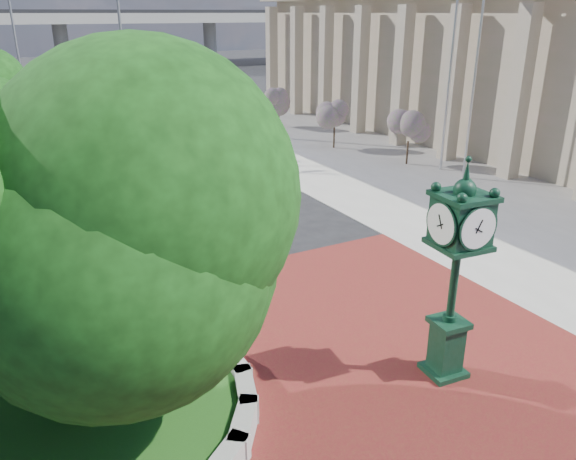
{
  "coord_description": "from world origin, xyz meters",
  "views": [
    {
      "loc": [
        -5.54,
        -9.28,
        7.22
      ],
      "look_at": [
        0.34,
        1.5,
        2.44
      ],
      "focal_mm": 35.0,
      "sensor_mm": 36.0,
      "label": 1
    }
  ],
  "objects_px": {
    "parked_car": "(122,104)",
    "street_lamp_far": "(18,31)",
    "post_clock": "(456,265)",
    "street_lamp_near": "(125,33)",
    "flagpole_b": "(451,60)",
    "flagpole_a": "(475,73)"
  },
  "relations": [
    {
      "from": "flagpole_b",
      "to": "street_lamp_near",
      "type": "bearing_deg",
      "value": 119.63
    },
    {
      "from": "parked_car",
      "to": "street_lamp_far",
      "type": "bearing_deg",
      "value": 154.37
    },
    {
      "from": "post_clock",
      "to": "parked_car",
      "type": "bearing_deg",
      "value": 87.1
    },
    {
      "from": "flagpole_a",
      "to": "street_lamp_near",
      "type": "distance_m",
      "value": 22.36
    },
    {
      "from": "street_lamp_near",
      "to": "street_lamp_far",
      "type": "bearing_deg",
      "value": 117.53
    },
    {
      "from": "parked_car",
      "to": "street_lamp_near",
      "type": "relative_size",
      "value": 0.39
    },
    {
      "from": "street_lamp_far",
      "to": "post_clock",
      "type": "bearing_deg",
      "value": -84.13
    },
    {
      "from": "flagpole_a",
      "to": "flagpole_b",
      "type": "xyz_separation_m",
      "value": [
        0.11,
        1.61,
        0.46
      ]
    },
    {
      "from": "flagpole_a",
      "to": "street_lamp_far",
      "type": "distance_m",
      "value": 34.12
    },
    {
      "from": "street_lamp_near",
      "to": "parked_car",
      "type": "bearing_deg",
      "value": 83.82
    },
    {
      "from": "post_clock",
      "to": "flagpole_a",
      "type": "relative_size",
      "value": 0.51
    },
    {
      "from": "parked_car",
      "to": "street_lamp_far",
      "type": "xyz_separation_m",
      "value": [
        -6.11,
        4.27,
        5.21
      ]
    },
    {
      "from": "flagpole_b",
      "to": "street_lamp_far",
      "type": "height_order",
      "value": "flagpole_b"
    },
    {
      "from": "post_clock",
      "to": "parked_car",
      "type": "height_order",
      "value": "post_clock"
    },
    {
      "from": "street_lamp_near",
      "to": "flagpole_a",
      "type": "bearing_deg",
      "value": -62.66
    },
    {
      "from": "post_clock",
      "to": "street_lamp_far",
      "type": "distance_m",
      "value": 41.58
    },
    {
      "from": "flagpole_b",
      "to": "street_lamp_near",
      "type": "relative_size",
      "value": 0.99
    },
    {
      "from": "flagpole_b",
      "to": "street_lamp_far",
      "type": "bearing_deg",
      "value": 118.88
    },
    {
      "from": "parked_car",
      "to": "flagpole_a",
      "type": "xyz_separation_m",
      "value": [
        9.58,
        -26.0,
        4.04
      ]
    },
    {
      "from": "street_lamp_near",
      "to": "street_lamp_far",
      "type": "distance_m",
      "value": 11.78
    },
    {
      "from": "flagpole_a",
      "to": "post_clock",
      "type": "bearing_deg",
      "value": -136.3
    },
    {
      "from": "parked_car",
      "to": "flagpole_b",
      "type": "relative_size",
      "value": 0.4
    }
  ]
}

